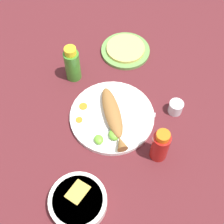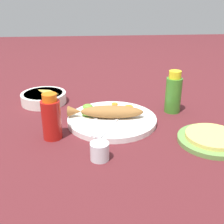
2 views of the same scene
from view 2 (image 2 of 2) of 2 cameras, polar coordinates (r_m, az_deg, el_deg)
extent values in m
plane|color=#561E23|center=(0.96, 0.00, -2.07)|extent=(4.00, 4.00, 0.00)
cylinder|color=white|center=(0.96, 0.00, -1.59)|extent=(0.30, 0.30, 0.02)
ellipsoid|color=#996633|center=(0.95, 0.00, 0.05)|extent=(0.22, 0.08, 0.04)
cone|color=#996633|center=(0.96, -7.57, 0.13)|extent=(0.05, 0.04, 0.04)
cube|color=silver|center=(0.92, 0.70, -1.86)|extent=(0.07, 0.10, 0.00)
cube|color=silver|center=(0.85, -1.86, -4.28)|extent=(0.05, 0.07, 0.00)
cube|color=silver|center=(0.95, -3.22, -1.27)|extent=(0.02, 0.12, 0.00)
cube|color=silver|center=(0.86, -3.53, -3.83)|extent=(0.02, 0.07, 0.00)
cylinder|color=orange|center=(1.04, 3.44, 1.10)|extent=(0.03, 0.03, 0.00)
cylinder|color=orange|center=(1.06, 0.55, 1.64)|extent=(0.02, 0.02, 0.00)
ellipsoid|color=#6BB233|center=(1.02, -4.95, 1.07)|extent=(0.04, 0.03, 0.02)
ellipsoid|color=#6BB233|center=(0.97, -5.02, -0.07)|extent=(0.04, 0.04, 0.02)
cylinder|color=#B21914|center=(0.86, -12.19, -1.57)|extent=(0.06, 0.06, 0.12)
cylinder|color=orange|center=(0.83, -12.61, 2.91)|extent=(0.04, 0.04, 0.02)
cylinder|color=#3D8428|center=(1.05, 12.33, 3.35)|extent=(0.06, 0.06, 0.13)
cylinder|color=yellow|center=(1.03, 12.70, 7.43)|extent=(0.04, 0.04, 0.03)
cylinder|color=silver|center=(0.75, -2.53, -7.96)|extent=(0.05, 0.05, 0.05)
cylinder|color=white|center=(0.76, -2.51, -8.82)|extent=(0.04, 0.04, 0.02)
cylinder|color=white|center=(1.15, -13.69, 2.80)|extent=(0.18, 0.18, 0.04)
cylinder|color=olive|center=(1.15, -13.76, 3.43)|extent=(0.15, 0.15, 0.01)
cube|color=gold|center=(1.14, -12.27, 3.93)|extent=(0.10, 0.10, 0.02)
cylinder|color=#6B9E4C|center=(0.89, 19.61, -5.41)|extent=(0.20, 0.20, 0.01)
cylinder|color=#E0C666|center=(0.88, 19.72, -4.67)|extent=(0.16, 0.16, 0.01)
camera|label=1|loc=(1.29, -38.21, 44.76)|focal=50.00mm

